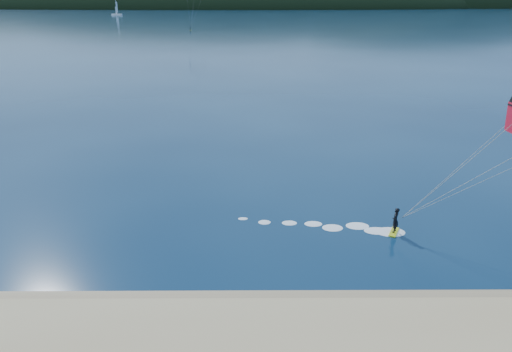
{
  "coord_description": "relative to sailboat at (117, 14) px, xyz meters",
  "views": [
    {
      "loc": [
        2.29,
        -14.64,
        14.68
      ],
      "look_at": [
        2.43,
        10.0,
        5.0
      ],
      "focal_mm": 31.99,
      "sensor_mm": 36.0,
      "label": 1
    }
  ],
  "objects": [
    {
      "name": "sailboat",
      "position": [
        0.0,
        0.0,
        0.0
      ],
      "size": [
        9.27,
        5.89,
        13.05
      ],
      "color": "white",
      "rests_on": "ground"
    },
    {
      "name": "headland",
      "position": [
        116.33,
        341.8,
        -0.96
      ],
      "size": [
        1200.0,
        310.0,
        140.0
      ],
      "color": "black",
      "rests_on": "ground"
    },
    {
      "name": "wet_sand",
      "position": [
        115.7,
        -398.98,
        -0.91
      ],
      "size": [
        220.0,
        2.5,
        0.1
      ],
      "color": "#967C57",
      "rests_on": "ground"
    }
  ]
}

